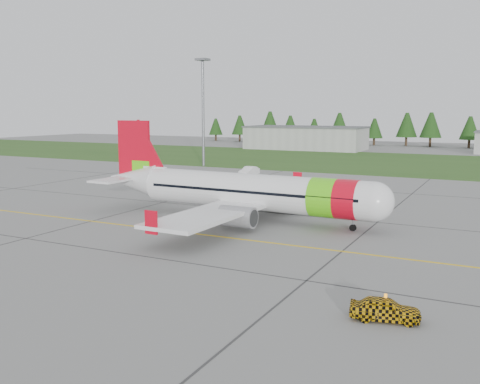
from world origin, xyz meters
The scene contains 9 objects.
ground centered at (0.00, 0.00, 0.00)m, with size 320.00×320.00×0.00m, color gray.
aircraft centered at (-1.88, 15.65, 2.77)m, with size 31.73×29.14×9.61m.
follow_me_car centered at (15.79, -4.28, 1.79)m, with size 1.44×1.22×3.59m, color yellow.
service_van centered at (-17.19, 47.68, 2.37)m, with size 1.65×1.56×4.74m, color white.
grass_strip centered at (0.00, 82.00, 0.01)m, with size 320.00×50.00×0.03m, color #30561E.
taxi_guideline centered at (0.00, 8.00, 0.01)m, with size 120.00×0.25×0.02m, color gold.
hangar_west centered at (-30.00, 110.00, 3.00)m, with size 32.00×14.00×6.00m, color #A8A8A3.
floodlight_mast centered at (-32.00, 58.00, 10.00)m, with size 0.50×0.50×20.00m, color slate.
treeline centered at (0.00, 138.00, 5.00)m, with size 160.00×8.00×10.00m, color #1C3F14, non-canonical shape.
Camera 1 is at (20.96, -30.97, 10.68)m, focal length 40.00 mm.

